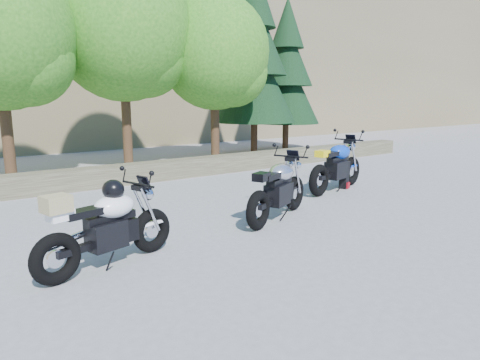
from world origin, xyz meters
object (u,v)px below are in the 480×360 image
white_bike (107,225)px  blue_bike (337,166)px  silver_bike (278,190)px  backpack (344,182)px

white_bike → blue_bike: blue_bike is taller
white_bike → blue_bike: bearing=-1.1°
silver_bike → white_bike: bearing=163.6°
silver_bike → backpack: size_ratio=6.07×
silver_bike → backpack: (3.11, 1.08, -0.37)m
white_bike → backpack: bearing=-1.5°
white_bike → blue_bike: 6.20m
white_bike → backpack: (6.39, 1.48, -0.39)m
blue_bike → backpack: blue_bike is taller
silver_bike → white_bike: white_bike is taller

